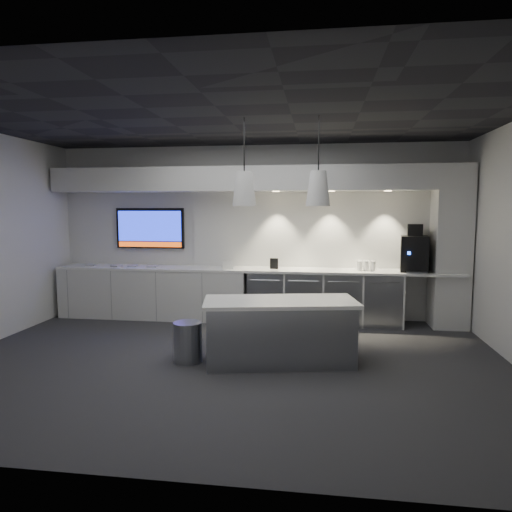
# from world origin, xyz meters

# --- Properties ---
(floor) EXTENTS (7.00, 7.00, 0.00)m
(floor) POSITION_xyz_m (0.00, 0.00, 0.00)
(floor) COLOR #2B2B2D
(floor) RESTS_ON ground
(ceiling) EXTENTS (7.00, 7.00, 0.00)m
(ceiling) POSITION_xyz_m (0.00, 0.00, 3.00)
(ceiling) COLOR black
(ceiling) RESTS_ON wall_back
(wall_back) EXTENTS (7.00, 0.00, 7.00)m
(wall_back) POSITION_xyz_m (0.00, 2.50, 1.50)
(wall_back) COLOR silver
(wall_back) RESTS_ON floor
(wall_front) EXTENTS (7.00, 0.00, 7.00)m
(wall_front) POSITION_xyz_m (0.00, -2.50, 1.50)
(wall_front) COLOR silver
(wall_front) RESTS_ON floor
(back_counter) EXTENTS (6.80, 0.65, 0.04)m
(back_counter) POSITION_xyz_m (0.00, 2.17, 0.88)
(back_counter) COLOR white
(back_counter) RESTS_ON left_base_cabinets
(left_base_cabinets) EXTENTS (3.30, 0.63, 0.86)m
(left_base_cabinets) POSITION_xyz_m (-1.75, 2.17, 0.43)
(left_base_cabinets) COLOR silver
(left_base_cabinets) RESTS_ON floor
(fridge_unit_a) EXTENTS (0.60, 0.61, 0.85)m
(fridge_unit_a) POSITION_xyz_m (0.25, 2.17, 0.42)
(fridge_unit_a) COLOR gray
(fridge_unit_a) RESTS_ON floor
(fridge_unit_b) EXTENTS (0.60, 0.61, 0.85)m
(fridge_unit_b) POSITION_xyz_m (0.88, 2.17, 0.42)
(fridge_unit_b) COLOR gray
(fridge_unit_b) RESTS_ON floor
(fridge_unit_c) EXTENTS (0.60, 0.61, 0.85)m
(fridge_unit_c) POSITION_xyz_m (1.51, 2.17, 0.42)
(fridge_unit_c) COLOR gray
(fridge_unit_c) RESTS_ON floor
(fridge_unit_d) EXTENTS (0.60, 0.61, 0.85)m
(fridge_unit_d) POSITION_xyz_m (2.14, 2.17, 0.42)
(fridge_unit_d) COLOR gray
(fridge_unit_d) RESTS_ON floor
(backsplash) EXTENTS (4.60, 0.03, 1.30)m
(backsplash) POSITION_xyz_m (1.20, 2.48, 1.55)
(backsplash) COLOR silver
(backsplash) RESTS_ON wall_back
(soffit) EXTENTS (6.90, 0.60, 0.40)m
(soffit) POSITION_xyz_m (0.00, 2.20, 2.40)
(soffit) COLOR silver
(soffit) RESTS_ON wall_back
(column) EXTENTS (0.55, 0.55, 2.60)m
(column) POSITION_xyz_m (3.20, 2.20, 1.30)
(column) COLOR silver
(column) RESTS_ON floor
(wall_tv) EXTENTS (1.25, 0.07, 0.72)m
(wall_tv) POSITION_xyz_m (-1.90, 2.45, 1.56)
(wall_tv) COLOR black
(wall_tv) RESTS_ON wall_back
(island) EXTENTS (1.98, 1.13, 0.79)m
(island) POSITION_xyz_m (0.65, 0.10, 0.40)
(island) COLOR gray
(island) RESTS_ON floor
(bin) EXTENTS (0.43, 0.43, 0.50)m
(bin) POSITION_xyz_m (-0.49, -0.03, 0.25)
(bin) COLOR gray
(bin) RESTS_ON floor
(coffee_machine) EXTENTS (0.48, 0.64, 0.76)m
(coffee_machine) POSITION_xyz_m (2.65, 2.20, 1.21)
(coffee_machine) COLOR black
(coffee_machine) RESTS_ON back_counter
(sign_black) EXTENTS (0.14, 0.04, 0.18)m
(sign_black) POSITION_xyz_m (0.37, 2.17, 0.99)
(sign_black) COLOR black
(sign_black) RESTS_ON back_counter
(sign_white) EXTENTS (0.18, 0.06, 0.14)m
(sign_white) POSITION_xyz_m (-0.40, 2.06, 0.97)
(sign_white) COLOR white
(sign_white) RESTS_ON back_counter
(cup_cluster) EXTENTS (0.29, 0.19, 0.16)m
(cup_cluster) POSITION_xyz_m (1.89, 2.17, 0.98)
(cup_cluster) COLOR white
(cup_cluster) RESTS_ON back_counter
(tray_a) EXTENTS (0.20, 0.20, 0.02)m
(tray_a) POSITION_xyz_m (-2.90, 2.13, 0.91)
(tray_a) COLOR #A4A4A4
(tray_a) RESTS_ON back_counter
(tray_b) EXTENTS (0.19, 0.19, 0.02)m
(tray_b) POSITION_xyz_m (-2.40, 2.09, 0.91)
(tray_b) COLOR #A4A4A4
(tray_b) RESTS_ON back_counter
(tray_c) EXTENTS (0.19, 0.19, 0.02)m
(tray_c) POSITION_xyz_m (-2.12, 2.14, 0.91)
(tray_c) COLOR #A4A4A4
(tray_c) RESTS_ON back_counter
(tray_d) EXTENTS (0.18, 0.18, 0.02)m
(tray_d) POSITION_xyz_m (-1.74, 2.08, 0.91)
(tray_d) COLOR #A4A4A4
(tray_d) RESTS_ON back_counter
(pendant_left) EXTENTS (0.29, 0.29, 1.12)m
(pendant_left) POSITION_xyz_m (0.21, 0.10, 2.15)
(pendant_left) COLOR silver
(pendant_left) RESTS_ON ceiling
(pendant_right) EXTENTS (0.29, 0.29, 1.12)m
(pendant_right) POSITION_xyz_m (1.10, 0.10, 2.15)
(pendant_right) COLOR silver
(pendant_right) RESTS_ON ceiling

